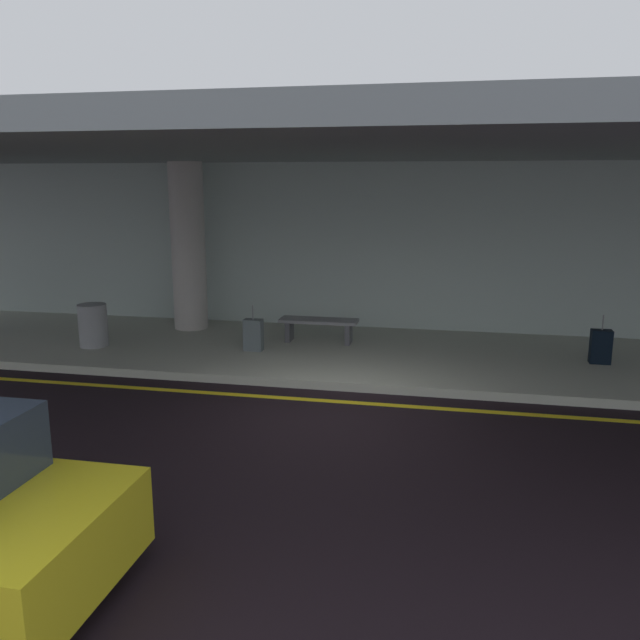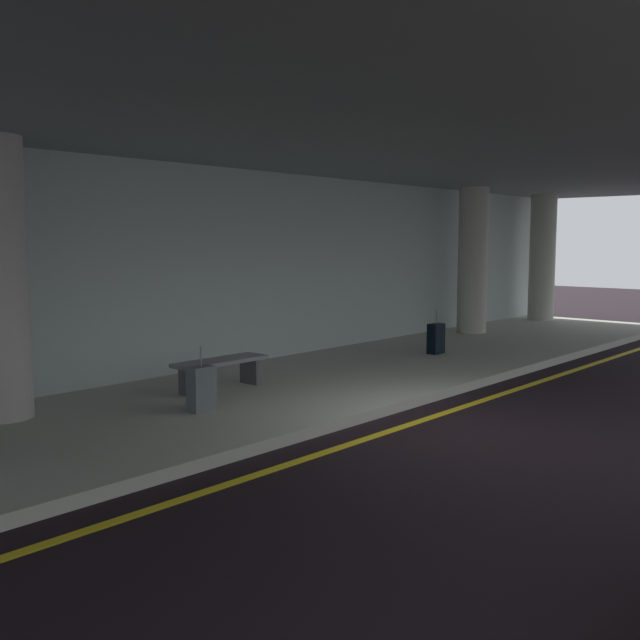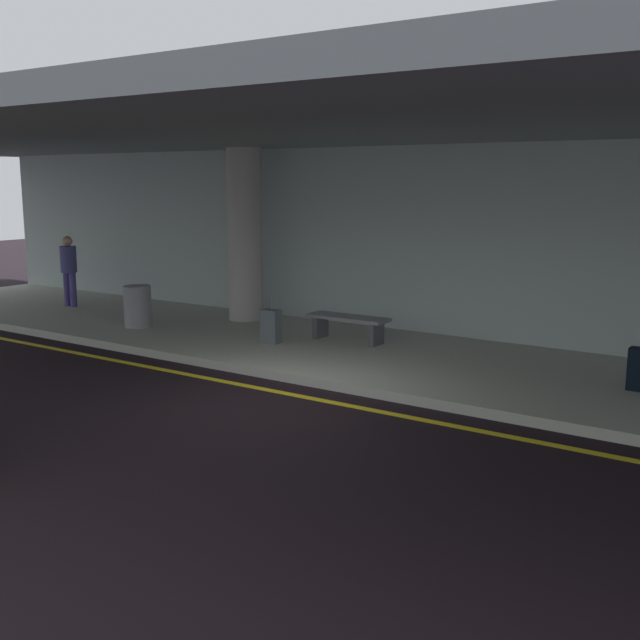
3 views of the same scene
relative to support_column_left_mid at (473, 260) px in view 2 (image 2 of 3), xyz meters
name	(u,v)px [view 2 (image 2 of 3)]	position (x,y,z in m)	size (l,w,h in m)	color
ground_plane	(451,427)	(-8.00, -4.34, -1.97)	(60.00, 60.00, 0.00)	black
sidewalk	(285,390)	(-8.00, -1.24, -1.90)	(26.00, 4.20, 0.15)	#B2B5A5
lane_stripe_yellow	(420,421)	(-8.00, -3.85, -1.97)	(26.00, 0.14, 0.01)	yellow
support_column_left_mid	(473,260)	(0.00, 0.00, 0.00)	(0.74, 0.74, 3.65)	#B7B3A6
support_column_center	(542,258)	(4.00, 0.00, 0.00)	(0.74, 0.74, 3.65)	#B5B8A4
ceiling_overhang	(307,142)	(-8.00, -1.74, 1.97)	(28.00, 13.20, 0.30)	gray
terminal_back_wall	(196,273)	(-8.00, 1.01, -0.07)	(26.00, 0.30, 3.80)	#ABBBB5
suitcase_upright_primary	(201,389)	(-10.03, -1.64, -1.51)	(0.36, 0.22, 0.90)	#515C60
suitcase_upright_secondary	(436,339)	(-3.60, -1.26, -1.51)	(0.36, 0.22, 0.90)	black
bench_metal	(221,367)	(-8.92, -0.73, -1.47)	(1.60, 0.50, 0.48)	slate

